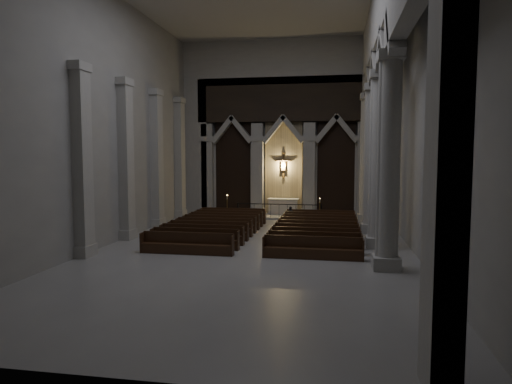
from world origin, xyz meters
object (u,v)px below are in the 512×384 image
pews (265,231)px  candle_stand_right (320,216)px  candle_stand_left (227,212)px  worshipper (291,215)px  altar_rail (279,209)px  altar (283,206)px

pews → candle_stand_right: bearing=65.0°
candle_stand_left → pews: 7.07m
pews → worshipper: (0.92, 4.48, 0.25)m
altar_rail → candle_stand_right: candle_stand_right is taller
altar_rail → candle_stand_right: size_ratio=3.64×
pews → worshipper: 4.58m
altar_rail → pews: size_ratio=0.58×
altar → pews: bearing=-90.4°
candle_stand_left → worshipper: candle_stand_left is taller
altar_rail → worshipper: 1.88m
altar_rail → worshipper: worshipper is taller
candle_stand_right → pews: bearing=-115.0°
worshipper → altar: bearing=103.4°
altar → candle_stand_right: (2.58, -2.38, -0.28)m
altar_rail → candle_stand_left: 3.48m
pews → worshipper: size_ratio=8.71×
candle_stand_left → pews: size_ratio=0.17×
altar → pews: size_ratio=0.22×
altar → altar_rail: (-0.05, -1.91, 0.03)m
candle_stand_right → pews: 6.24m
altar → candle_stand_left: bearing=-151.9°
altar_rail → altar: bearing=88.4°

